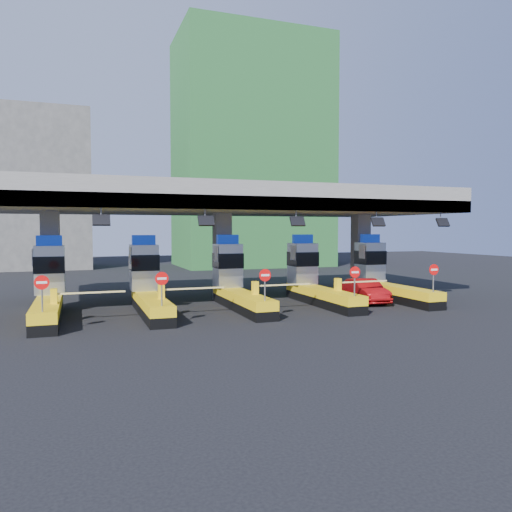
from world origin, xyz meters
name	(u,v)px	position (x,y,z in m)	size (l,w,h in m)	color
ground	(237,307)	(0.00, 0.00, 0.00)	(120.00, 120.00, 0.00)	black
toll_canopy	(223,203)	(0.00, 2.87, 6.13)	(28.00, 12.09, 7.00)	slate
toll_lane_far_left	(49,290)	(-10.00, 0.28, 1.40)	(4.43, 8.00, 4.16)	black
toll_lane_left	(148,286)	(-5.00, 0.28, 1.40)	(4.43, 8.00, 4.16)	black
toll_lane_center	(235,283)	(0.00, 0.28, 1.40)	(4.43, 8.00, 4.16)	black
toll_lane_right	(313,280)	(5.00, 0.28, 1.40)	(4.43, 8.00, 4.16)	black
toll_lane_far_right	(383,277)	(10.00, 0.28, 1.40)	(4.43, 8.00, 4.16)	black
bg_building_scaffold	(251,153)	(12.00, 32.00, 14.00)	(18.00, 12.00, 28.00)	#1E5926
bg_building_concrete	(27,190)	(-14.00, 36.00, 9.00)	(14.00, 10.00, 18.00)	#4C4C49
red_car	(365,291)	(8.03, -0.80, 0.72)	(1.52, 4.37, 1.44)	maroon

